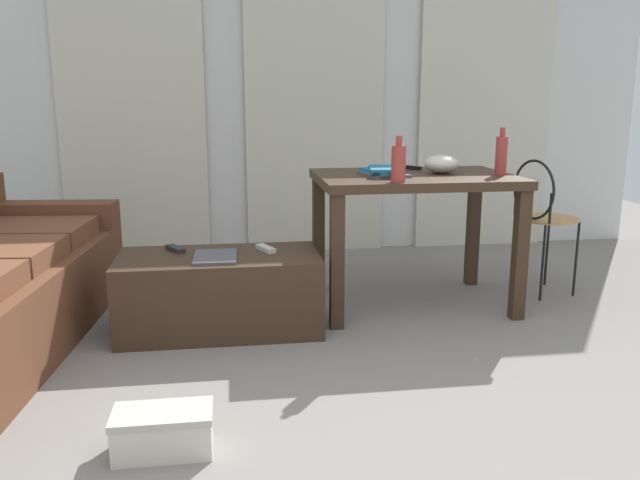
{
  "coord_description": "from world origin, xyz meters",
  "views": [
    {
      "loc": [
        -0.68,
        -1.69,
        1.2
      ],
      "look_at": [
        -0.18,
        1.72,
        0.42
      ],
      "focal_mm": 35.8,
      "sensor_mm": 36.0,
      "label": 1
    }
  ],
  "objects_px": {
    "wire_chair": "(541,209)",
    "book_stack": "(383,172)",
    "shoebox": "(163,431)",
    "bowl": "(441,164)",
    "scissors": "(370,170)",
    "bottle_far": "(501,155)",
    "tv_remote_secondary": "(266,248)",
    "tv_remote_primary": "(175,249)",
    "bottle_near": "(398,163)",
    "magazine": "(215,257)",
    "craft_table": "(414,195)",
    "coffee_table": "(220,292)",
    "tv_remote_on_table": "(410,167)"
  },
  "relations": [
    {
      "from": "wire_chair",
      "to": "book_stack",
      "type": "xyz_separation_m",
      "value": [
        -1.02,
        -0.12,
        0.26
      ]
    },
    {
      "from": "book_stack",
      "to": "shoebox",
      "type": "height_order",
      "value": "book_stack"
    },
    {
      "from": "bowl",
      "to": "scissors",
      "type": "xyz_separation_m",
      "value": [
        -0.37,
        0.22,
        -0.05
      ]
    },
    {
      "from": "bowl",
      "to": "shoebox",
      "type": "height_order",
      "value": "bowl"
    },
    {
      "from": "bottle_far",
      "to": "tv_remote_secondary",
      "type": "relative_size",
      "value": 1.66
    },
    {
      "from": "bottle_far",
      "to": "tv_remote_primary",
      "type": "relative_size",
      "value": 1.8
    },
    {
      "from": "book_stack",
      "to": "bottle_near",
      "type": "bearing_deg",
      "value": -88.28
    },
    {
      "from": "bottle_near",
      "to": "tv_remote_primary",
      "type": "height_order",
      "value": "bottle_near"
    },
    {
      "from": "wire_chair",
      "to": "magazine",
      "type": "height_order",
      "value": "wire_chair"
    },
    {
      "from": "craft_table",
      "to": "scissors",
      "type": "height_order",
      "value": "scissors"
    },
    {
      "from": "bottle_near",
      "to": "tv_remote_primary",
      "type": "bearing_deg",
      "value": 171.18
    },
    {
      "from": "bowl",
      "to": "tv_remote_primary",
      "type": "bearing_deg",
      "value": -173.53
    },
    {
      "from": "bottle_far",
      "to": "wire_chair",
      "type": "bearing_deg",
      "value": 26.62
    },
    {
      "from": "coffee_table",
      "to": "wire_chair",
      "type": "xyz_separation_m",
      "value": [
        1.94,
        0.35,
        0.33
      ]
    },
    {
      "from": "bottle_near",
      "to": "shoebox",
      "type": "relative_size",
      "value": 0.69
    },
    {
      "from": "bowl",
      "to": "magazine",
      "type": "distance_m",
      "value": 1.4
    },
    {
      "from": "craft_table",
      "to": "tv_remote_secondary",
      "type": "height_order",
      "value": "craft_table"
    },
    {
      "from": "bowl",
      "to": "tv_remote_secondary",
      "type": "height_order",
      "value": "bowl"
    },
    {
      "from": "bottle_near",
      "to": "scissors",
      "type": "bearing_deg",
      "value": 91.83
    },
    {
      "from": "bottle_far",
      "to": "tv_remote_primary",
      "type": "distance_m",
      "value": 1.87
    },
    {
      "from": "tv_remote_on_table",
      "to": "tv_remote_secondary",
      "type": "xyz_separation_m",
      "value": [
        -0.91,
        -0.46,
        -0.37
      ]
    },
    {
      "from": "craft_table",
      "to": "bottle_near",
      "type": "relative_size",
      "value": 4.68
    },
    {
      "from": "tv_remote_secondary",
      "to": "book_stack",
      "type": "bearing_deg",
      "value": -9.27
    },
    {
      "from": "bottle_near",
      "to": "tv_remote_primary",
      "type": "relative_size",
      "value": 1.61
    },
    {
      "from": "coffee_table",
      "to": "book_stack",
      "type": "bearing_deg",
      "value": 13.89
    },
    {
      "from": "coffee_table",
      "to": "bottle_near",
      "type": "relative_size",
      "value": 4.37
    },
    {
      "from": "craft_table",
      "to": "scissors",
      "type": "relative_size",
      "value": 10.8
    },
    {
      "from": "bottle_near",
      "to": "tv_remote_on_table",
      "type": "relative_size",
      "value": 1.57
    },
    {
      "from": "craft_table",
      "to": "scissors",
      "type": "bearing_deg",
      "value": 129.47
    },
    {
      "from": "craft_table",
      "to": "tv_remote_on_table",
      "type": "distance_m",
      "value": 0.29
    },
    {
      "from": "book_stack",
      "to": "tv_remote_on_table",
      "type": "relative_size",
      "value": 2.16
    },
    {
      "from": "craft_table",
      "to": "book_stack",
      "type": "relative_size",
      "value": 3.4
    },
    {
      "from": "tv_remote_on_table",
      "to": "craft_table",
      "type": "bearing_deg",
      "value": -133.66
    },
    {
      "from": "bottle_near",
      "to": "shoebox",
      "type": "bearing_deg",
      "value": -134.72
    },
    {
      "from": "craft_table",
      "to": "tv_remote_secondary",
      "type": "distance_m",
      "value": 0.92
    },
    {
      "from": "tv_remote_secondary",
      "to": "shoebox",
      "type": "xyz_separation_m",
      "value": [
        -0.44,
        -1.25,
        -0.34
      ]
    },
    {
      "from": "tv_remote_primary",
      "to": "magazine",
      "type": "bearing_deg",
      "value": -72.26
    },
    {
      "from": "craft_table",
      "to": "wire_chair",
      "type": "distance_m",
      "value": 0.84
    },
    {
      "from": "magazine",
      "to": "wire_chair",
      "type": "bearing_deg",
      "value": 12.91
    },
    {
      "from": "coffee_table",
      "to": "magazine",
      "type": "xyz_separation_m",
      "value": [
        -0.02,
        -0.06,
        0.21
      ]
    },
    {
      "from": "craft_table",
      "to": "book_stack",
      "type": "height_order",
      "value": "book_stack"
    },
    {
      "from": "scissors",
      "to": "shoebox",
      "type": "bearing_deg",
      "value": -122.96
    },
    {
      "from": "bottle_near",
      "to": "bowl",
      "type": "relative_size",
      "value": 1.21
    },
    {
      "from": "bottle_far",
      "to": "scissors",
      "type": "xyz_separation_m",
      "value": [
        -0.67,
        0.34,
        -0.11
      ]
    },
    {
      "from": "wire_chair",
      "to": "book_stack",
      "type": "distance_m",
      "value": 1.06
    },
    {
      "from": "craft_table",
      "to": "bottle_far",
      "type": "height_order",
      "value": "bottle_far"
    },
    {
      "from": "bottle_near",
      "to": "bowl",
      "type": "bearing_deg",
      "value": 44.98
    },
    {
      "from": "bottle_near",
      "to": "magazine",
      "type": "height_order",
      "value": "bottle_near"
    },
    {
      "from": "scissors",
      "to": "coffee_table",
      "type": "bearing_deg",
      "value": -150.58
    },
    {
      "from": "wire_chair",
      "to": "bowl",
      "type": "xyz_separation_m",
      "value": [
        -0.66,
        -0.05,
        0.29
      ]
    }
  ]
}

